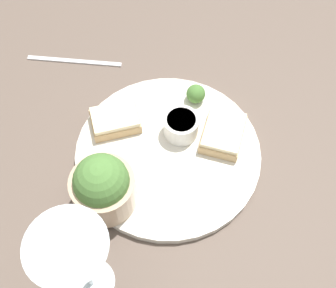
# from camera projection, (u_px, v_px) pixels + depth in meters

# --- Properties ---
(ground_plane) EXTENTS (4.00, 4.00, 0.00)m
(ground_plane) POSITION_uv_depth(u_px,v_px,m) (168.00, 155.00, 0.67)
(ground_plane) COLOR brown
(dinner_plate) EXTENTS (0.29, 0.29, 0.01)m
(dinner_plate) POSITION_uv_depth(u_px,v_px,m) (168.00, 153.00, 0.66)
(dinner_plate) COLOR silver
(dinner_plate) RESTS_ON ground_plane
(salad_bowl) EXTENTS (0.09, 0.09, 0.10)m
(salad_bowl) POSITION_uv_depth(u_px,v_px,m) (103.00, 186.00, 0.58)
(salad_bowl) COLOR tan
(salad_bowl) RESTS_ON dinner_plate
(sauce_ramekin) EXTENTS (0.05, 0.05, 0.04)m
(sauce_ramekin) POSITION_uv_depth(u_px,v_px,m) (181.00, 125.00, 0.65)
(sauce_ramekin) COLOR white
(sauce_ramekin) RESTS_ON dinner_plate
(cheese_toast_near) EXTENTS (0.10, 0.09, 0.03)m
(cheese_toast_near) POSITION_uv_depth(u_px,v_px,m) (223.00, 133.00, 0.66)
(cheese_toast_near) COLOR tan
(cheese_toast_near) RESTS_ON dinner_plate
(cheese_toast_far) EXTENTS (0.09, 0.09, 0.03)m
(cheese_toast_far) POSITION_uv_depth(u_px,v_px,m) (115.00, 120.00, 0.67)
(cheese_toast_far) COLOR tan
(cheese_toast_far) RESTS_ON dinner_plate
(wine_glass) EXTENTS (0.09, 0.09, 0.17)m
(wine_glass) POSITION_uv_depth(u_px,v_px,m) (73.00, 257.00, 0.46)
(wine_glass) COLOR silver
(wine_glass) RESTS_ON ground_plane
(garnish) EXTENTS (0.03, 0.03, 0.03)m
(garnish) POSITION_uv_depth(u_px,v_px,m) (196.00, 94.00, 0.69)
(garnish) COLOR #477533
(garnish) RESTS_ON dinner_plate
(fork) EXTENTS (0.10, 0.15, 0.01)m
(fork) POSITION_uv_depth(u_px,v_px,m) (74.00, 61.00, 0.76)
(fork) COLOR silver
(fork) RESTS_ON ground_plane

